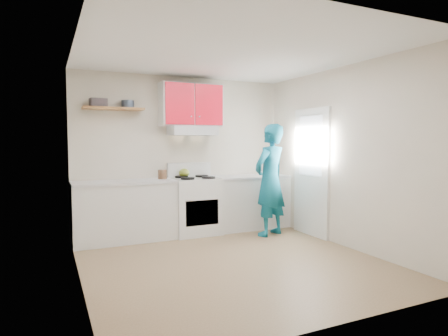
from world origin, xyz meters
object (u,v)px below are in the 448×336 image
tin (128,104)px  person (270,180)px  kettle (184,173)px  crock (162,175)px  stove (195,206)px

tin → person: (2.09, -0.82, -1.20)m
tin → kettle: size_ratio=1.11×
tin → crock: (0.50, -0.14, -1.11)m
kettle → stove: bearing=-33.6°
kettle → person: (1.18, -0.80, -0.09)m
stove → person: person is taller
stove → crock: bearing=172.7°
kettle → crock: (-0.41, -0.13, -0.01)m
kettle → person: size_ratio=0.10×
kettle → crock: 0.43m
kettle → tin: bearing=-156.4°
tin → stove: bearing=-11.6°
tin → crock: tin is taller
person → kettle: bearing=-56.1°
kettle → crock: same height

